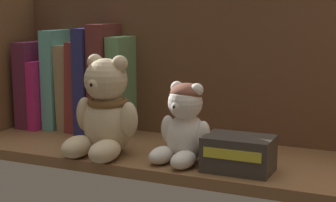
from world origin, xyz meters
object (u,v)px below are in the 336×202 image
book_3 (73,86)px  teddy_bear_smaller (184,125)px  teddy_bear_larger (105,113)px  book_0 (40,83)px  book_2 (60,79)px  small_product_box (239,154)px  book_1 (51,92)px  book_6 (108,78)px  book_4 (84,86)px  book_5 (95,79)px  book_7 (123,85)px

book_3 → teddy_bear_smaller: 36.94cm
teddy_bear_larger → book_0: bearing=149.1°
book_2 → small_product_box: book_2 is taller
book_0 → book_1: bearing=-0.0°
teddy_bear_smaller → small_product_box: bearing=-6.4°
small_product_box → book_3: bearing=159.7°
teddy_bear_larger → teddy_bear_smaller: size_ratio=1.30×
book_2 → book_6: book_6 is taller
book_1 → teddy_bear_smaller: (39.67, -15.09, -0.91)cm
book_4 → book_5: 3.29cm
book_5 → book_6: (3.38, 0.00, 0.43)cm
book_6 → teddy_bear_larger: size_ratio=1.27×
book_1 → book_2: bearing=-0.0°
book_3 → book_5: size_ratio=0.83×
book_3 → book_4: (3.07, 0.00, 0.40)cm
book_0 → book_1: book_0 is taller
book_0 → book_7: size_ratio=0.93×
teddy_bear_larger → teddy_bear_smaller: bearing=5.2°
teddy_bear_smaller → small_product_box: 10.98cm
book_1 → teddy_bear_larger: teddy_bear_larger is taller
book_0 → book_1: size_ratio=1.27×
book_2 → teddy_bear_smaller: size_ratio=1.55×
book_3 → book_7: 13.02cm
book_0 → book_7: bearing=-0.0°
teddy_bear_smaller → book_3: bearing=155.8°
book_0 → book_5: bearing=-0.0°
book_3 → teddy_bear_larger: size_ratio=1.02×
book_2 → book_0: bearing=180.0°
book_7 → small_product_box: book_7 is taller
small_product_box → book_6: bearing=154.8°
book_7 → teddy_bear_smaller: book_7 is taller
book_1 → book_7: book_7 is taller
book_4 → book_5: book_5 is taller
book_0 → book_7: (22.10, -0.00, 0.78)cm
small_product_box → book_5: bearing=156.8°
book_0 → book_7: book_7 is taller
book_5 → book_1: bearing=180.0°
book_3 → teddy_bear_smaller: size_ratio=1.33×
book_2 → book_5: book_5 is taller
book_3 → teddy_bear_larger: (18.38, -16.47, -1.52)cm
teddy_bear_larger → book_6: bearing=118.7°
book_4 → teddy_bear_smaller: (30.54, -15.09, -3.09)cm
book_3 → book_1: bearing=180.0°
small_product_box → teddy_bear_smaller: bearing=173.6°
book_2 → book_4: book_2 is taller
book_1 → book_5: size_ratio=0.67×
book_4 → teddy_bear_smaller: 34.20cm
book_6 → book_7: book_6 is taller
book_1 → book_7: 19.26cm
book_3 → teddy_bear_smaller: book_3 is taller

